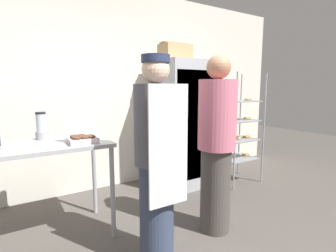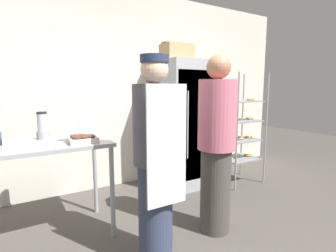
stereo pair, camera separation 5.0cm
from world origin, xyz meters
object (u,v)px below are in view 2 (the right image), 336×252
(donut_box, at_px, (82,138))
(baking_rack, at_px, (240,130))
(person_baker, at_px, (155,156))
(blender_pitcher, at_px, (43,127))
(person_customer, at_px, (217,145))
(cardboard_storage_box, at_px, (177,52))
(refrigerator, at_px, (185,124))

(donut_box, bearing_deg, baking_rack, 7.34)
(donut_box, xyz_separation_m, person_baker, (0.43, -0.61, -0.10))
(baking_rack, xyz_separation_m, person_baker, (-1.93, -0.92, 0.07))
(blender_pitcher, bearing_deg, person_customer, -33.80)
(cardboard_storage_box, bearing_deg, blender_pitcher, -169.48)
(baking_rack, height_order, donut_box, baking_rack)
(baking_rack, height_order, blender_pitcher, baking_rack)
(baking_rack, bearing_deg, cardboard_storage_box, 154.06)
(donut_box, height_order, cardboard_storage_box, cardboard_storage_box)
(cardboard_storage_box, bearing_deg, refrigerator, -33.78)
(person_customer, bearing_deg, refrigerator, 68.40)
(blender_pitcher, relative_size, person_customer, 0.16)
(donut_box, relative_size, blender_pitcher, 0.94)
(baking_rack, bearing_deg, person_baker, -154.66)
(refrigerator, relative_size, person_customer, 1.04)
(baking_rack, bearing_deg, blender_pitcher, 178.18)
(cardboard_storage_box, relative_size, person_baker, 0.25)
(donut_box, relative_size, cardboard_storage_box, 0.59)
(person_baker, relative_size, person_customer, 0.97)
(blender_pitcher, bearing_deg, donut_box, -53.46)
(cardboard_storage_box, xyz_separation_m, person_customer, (-0.37, -1.28, -1.04))
(refrigerator, relative_size, cardboard_storage_box, 4.24)
(cardboard_storage_box, height_order, person_baker, cardboard_storage_box)
(donut_box, bearing_deg, cardboard_storage_box, 25.61)
(baking_rack, xyz_separation_m, cardboard_storage_box, (-0.86, 0.42, 1.12))
(person_customer, bearing_deg, baking_rack, 35.09)
(person_baker, bearing_deg, person_customer, 3.98)
(cardboard_storage_box, xyz_separation_m, person_baker, (-1.07, -1.33, -1.04))
(refrigerator, distance_m, donut_box, 1.74)
(baking_rack, height_order, cardboard_storage_box, cardboard_storage_box)
(refrigerator, relative_size, baking_rack, 1.10)
(refrigerator, height_order, donut_box, refrigerator)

